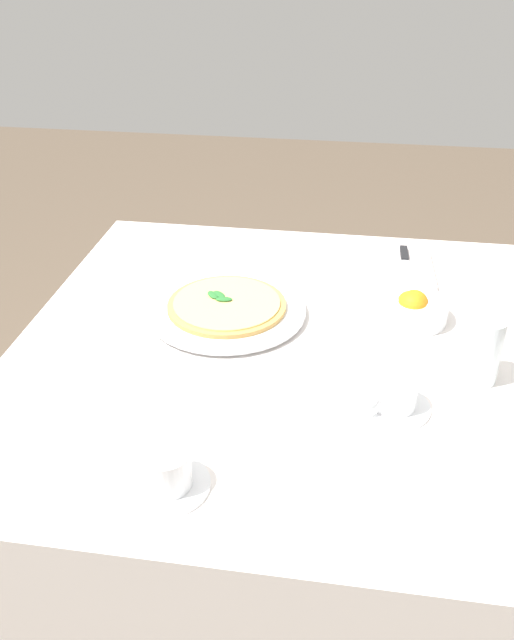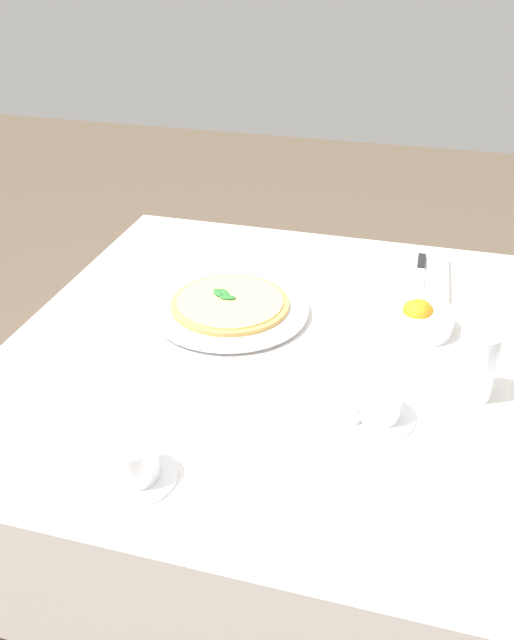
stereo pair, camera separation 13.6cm
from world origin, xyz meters
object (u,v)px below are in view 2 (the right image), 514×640
at_px(pizza_plate, 230,308).
at_px(citrus_bowl, 417,317).
at_px(coffee_cup_right_edge, 378,404).
at_px(pizza, 230,303).
at_px(coffee_cup_far_right, 133,462).
at_px(napkin_folded, 420,276).
at_px(dinner_knife, 421,271).
at_px(water_glass_back_corner, 476,368).

bearing_deg(pizza_plate, citrus_bowl, 95.80).
bearing_deg(coffee_cup_right_edge, pizza, -127.84).
height_order(coffee_cup_far_right, napkin_folded, coffee_cup_far_right).
xyz_separation_m(pizza, coffee_cup_far_right, (0.51, 0.01, 0.01)).
xyz_separation_m(pizza_plate, citrus_bowl, (-0.04, 0.39, 0.02)).
bearing_deg(pizza_plate, dinner_knife, 124.01).
distance_m(coffee_cup_right_edge, citrus_bowl, 0.31).
height_order(pizza_plate, napkin_folded, napkin_folded).
relative_size(pizza, dinner_knife, 1.30).
bearing_deg(coffee_cup_far_right, pizza_plate, -179.37).
distance_m(coffee_cup_right_edge, water_glass_back_corner, 0.19).
xyz_separation_m(napkin_folded, citrus_bowl, (0.22, 0.00, 0.02)).
bearing_deg(dinner_knife, coffee_cup_far_right, -27.27).
xyz_separation_m(coffee_cup_far_right, napkin_folded, (-0.77, 0.38, -0.02)).
bearing_deg(citrus_bowl, water_glass_back_corner, 29.44).
xyz_separation_m(napkin_folded, dinner_knife, (0.00, 0.00, 0.01)).
height_order(coffee_cup_right_edge, citrus_bowl, citrus_bowl).
bearing_deg(water_glass_back_corner, dinner_knife, -164.55).
bearing_deg(pizza, citrus_bowl, 95.77).
height_order(coffee_cup_far_right, dinner_knife, coffee_cup_far_right).
relative_size(coffee_cup_far_right, citrus_bowl, 0.87).
bearing_deg(dinner_knife, citrus_bowl, 0.27).
height_order(water_glass_back_corner, napkin_folded, water_glass_back_corner).
distance_m(pizza_plate, water_glass_back_corner, 0.53).
xyz_separation_m(pizza_plate, napkin_folded, (-0.26, 0.39, -0.00)).
distance_m(pizza, water_glass_back_corner, 0.53).
bearing_deg(coffee_cup_right_edge, pizza_plate, -127.84).
bearing_deg(coffee_cup_far_right, water_glass_back_corner, 125.23).
distance_m(pizza_plate, coffee_cup_right_edge, 0.44).
xyz_separation_m(coffee_cup_right_edge, coffee_cup_far_right, (0.24, -0.34, 0.00)).
bearing_deg(coffee_cup_far_right, dinner_knife, 153.63).
relative_size(pizza, coffee_cup_right_edge, 1.96).
xyz_separation_m(coffee_cup_right_edge, water_glass_back_corner, (-0.11, 0.16, 0.03)).
height_order(water_glass_back_corner, dinner_knife, water_glass_back_corner).
xyz_separation_m(pizza, water_glass_back_corner, (0.16, 0.50, 0.03)).
bearing_deg(dinner_knife, water_glass_back_corner, 14.56).
bearing_deg(coffee_cup_far_right, napkin_folded, 153.71).
bearing_deg(water_glass_back_corner, napkin_folded, -164.64).
xyz_separation_m(coffee_cup_right_edge, napkin_folded, (-0.53, 0.04, -0.02)).
height_order(pizza, coffee_cup_far_right, coffee_cup_far_right).
bearing_deg(dinner_knife, pizza_plate, -56.89).
height_order(dinner_knife, citrus_bowl, citrus_bowl).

